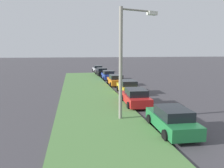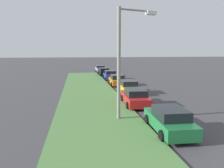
{
  "view_description": "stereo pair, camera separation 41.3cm",
  "coord_description": "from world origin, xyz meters",
  "px_view_note": "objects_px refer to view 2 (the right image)",
  "views": [
    {
      "loc": [
        -4.89,
        9.24,
        4.71
      ],
      "look_at": [
        15.02,
        5.53,
        1.55
      ],
      "focal_mm": 34.25,
      "sensor_mm": 36.0,
      "label": 1
    },
    {
      "loc": [
        -4.97,
        8.83,
        4.71
      ],
      "look_at": [
        15.02,
        5.53,
        1.55
      ],
      "focal_mm": 34.25,
      "sensor_mm": 36.0,
      "label": 2
    }
  ],
  "objects_px": {
    "parked_car_blue": "(110,75)",
    "parked_car_green": "(169,120)",
    "parked_car_orange": "(117,80)",
    "parked_car_yellow": "(128,87)",
    "parked_car_silver": "(100,69)",
    "streetlight": "(124,56)",
    "parked_car_black": "(104,72)",
    "parked_car_red": "(135,97)"
  },
  "relations": [
    {
      "from": "parked_car_blue",
      "to": "parked_car_orange",
      "type": "bearing_deg",
      "value": -179.61
    },
    {
      "from": "parked_car_red",
      "to": "streetlight",
      "type": "distance_m",
      "value": 5.45
    },
    {
      "from": "parked_car_yellow",
      "to": "streetlight",
      "type": "xyz_separation_m",
      "value": [
        -8.87,
        2.55,
        3.67
      ]
    },
    {
      "from": "parked_car_green",
      "to": "parked_car_silver",
      "type": "relative_size",
      "value": 1.0
    },
    {
      "from": "parked_car_yellow",
      "to": "parked_car_silver",
      "type": "distance_m",
      "value": 24.17
    },
    {
      "from": "parked_car_yellow",
      "to": "parked_car_black",
      "type": "bearing_deg",
      "value": 3.96
    },
    {
      "from": "parked_car_green",
      "to": "parked_car_yellow",
      "type": "height_order",
      "value": "same"
    },
    {
      "from": "parked_car_yellow",
      "to": "parked_car_black",
      "type": "height_order",
      "value": "same"
    },
    {
      "from": "parked_car_yellow",
      "to": "parked_car_green",
      "type": "bearing_deg",
      "value": -179.8
    },
    {
      "from": "parked_car_orange",
      "to": "parked_car_red",
      "type": "bearing_deg",
      "value": 178.84
    },
    {
      "from": "parked_car_yellow",
      "to": "parked_car_black",
      "type": "distance_m",
      "value": 17.51
    },
    {
      "from": "parked_car_green",
      "to": "parked_car_blue",
      "type": "xyz_separation_m",
      "value": [
        23.52,
        -0.17,
        0.0
      ]
    },
    {
      "from": "parked_car_green",
      "to": "parked_car_red",
      "type": "relative_size",
      "value": 1.0
    },
    {
      "from": "parked_car_yellow",
      "to": "parked_car_black",
      "type": "relative_size",
      "value": 1.0
    },
    {
      "from": "parked_car_silver",
      "to": "parked_car_black",
      "type": "bearing_deg",
      "value": 177.36
    },
    {
      "from": "parked_car_green",
      "to": "parked_car_yellow",
      "type": "xyz_separation_m",
      "value": [
        11.6,
        -0.4,
        0.0
      ]
    },
    {
      "from": "parked_car_red",
      "to": "parked_car_silver",
      "type": "height_order",
      "value": "same"
    },
    {
      "from": "parked_car_blue",
      "to": "parked_car_red",
      "type": "bearing_deg",
      "value": 178.84
    },
    {
      "from": "parked_car_yellow",
      "to": "parked_car_silver",
      "type": "relative_size",
      "value": 1.0
    },
    {
      "from": "parked_car_black",
      "to": "parked_car_red",
      "type": "bearing_deg",
      "value": 177.71
    },
    {
      "from": "parked_car_red",
      "to": "parked_car_yellow",
      "type": "xyz_separation_m",
      "value": [
        5.29,
        -0.69,
        0.0
      ]
    },
    {
      "from": "parked_car_yellow",
      "to": "parked_car_blue",
      "type": "height_order",
      "value": "same"
    },
    {
      "from": "parked_car_red",
      "to": "parked_car_yellow",
      "type": "relative_size",
      "value": 1.0
    },
    {
      "from": "parked_car_blue",
      "to": "parked_car_green",
      "type": "bearing_deg",
      "value": 179.98
    },
    {
      "from": "streetlight",
      "to": "parked_car_orange",
      "type": "bearing_deg",
      "value": -9.09
    },
    {
      "from": "parked_car_green",
      "to": "parked_car_silver",
      "type": "xyz_separation_m",
      "value": [
        35.76,
        0.11,
        0.0
      ]
    },
    {
      "from": "parked_car_green",
      "to": "parked_car_black",
      "type": "height_order",
      "value": "same"
    },
    {
      "from": "parked_car_green",
      "to": "streetlight",
      "type": "bearing_deg",
      "value": 40.66
    },
    {
      "from": "parked_car_silver",
      "to": "streetlight",
      "type": "bearing_deg",
      "value": 174.18
    },
    {
      "from": "parked_car_black",
      "to": "parked_car_orange",
      "type": "bearing_deg",
      "value": 179.63
    },
    {
      "from": "parked_car_red",
      "to": "parked_car_silver",
      "type": "relative_size",
      "value": 1.0
    },
    {
      "from": "parked_car_green",
      "to": "parked_car_red",
      "type": "height_order",
      "value": "same"
    },
    {
      "from": "parked_car_red",
      "to": "parked_car_green",
      "type": "bearing_deg",
      "value": -174.64
    },
    {
      "from": "parked_car_green",
      "to": "streetlight",
      "type": "height_order",
      "value": "streetlight"
    },
    {
      "from": "parked_car_yellow",
      "to": "parked_car_red",
      "type": "bearing_deg",
      "value": 174.69
    },
    {
      "from": "parked_car_orange",
      "to": "parked_car_blue",
      "type": "bearing_deg",
      "value": 1.29
    },
    {
      "from": "parked_car_green",
      "to": "parked_car_orange",
      "type": "bearing_deg",
      "value": 1.82
    },
    {
      "from": "parked_car_blue",
      "to": "parked_car_silver",
      "type": "relative_size",
      "value": 0.99
    },
    {
      "from": "parked_car_orange",
      "to": "parked_car_silver",
      "type": "relative_size",
      "value": 0.99
    },
    {
      "from": "parked_car_green",
      "to": "streetlight",
      "type": "relative_size",
      "value": 0.58
    },
    {
      "from": "parked_car_yellow",
      "to": "streetlight",
      "type": "distance_m",
      "value": 9.94
    },
    {
      "from": "parked_car_blue",
      "to": "streetlight",
      "type": "height_order",
      "value": "streetlight"
    }
  ]
}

